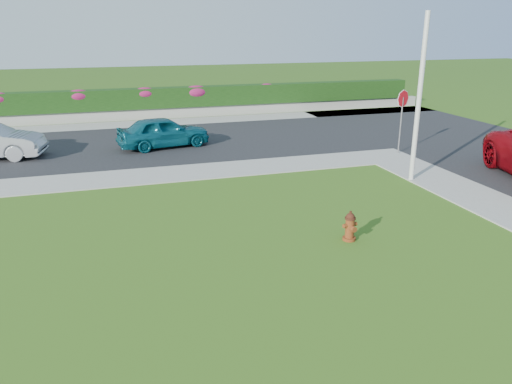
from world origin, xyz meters
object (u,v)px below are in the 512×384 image
object	(u,v)px
fire_hydrant	(350,227)
utility_pole	(419,100)
stop_sign	(402,106)
sedan_teal	(163,132)

from	to	relation	value
fire_hydrant	utility_pole	size ratio (longest dim) A/B	0.14
utility_pole	stop_sign	world-z (taller)	utility_pole
fire_hydrant	stop_sign	size ratio (longest dim) A/B	0.29
utility_pole	stop_sign	xyz separation A→B (m)	(1.64, 3.39, -0.79)
fire_hydrant	utility_pole	bearing A→B (deg)	32.91
sedan_teal	utility_pole	xyz separation A→B (m)	(7.43, -7.27, 2.03)
sedan_teal	utility_pole	bearing A→B (deg)	-145.30
stop_sign	utility_pole	bearing A→B (deg)	-114.61
fire_hydrant	stop_sign	bearing A→B (deg)	41.59
fire_hydrant	utility_pole	world-z (taller)	utility_pole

